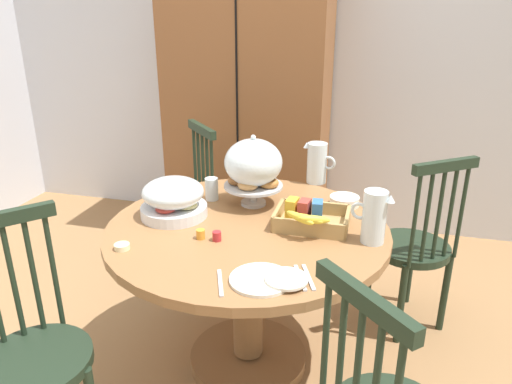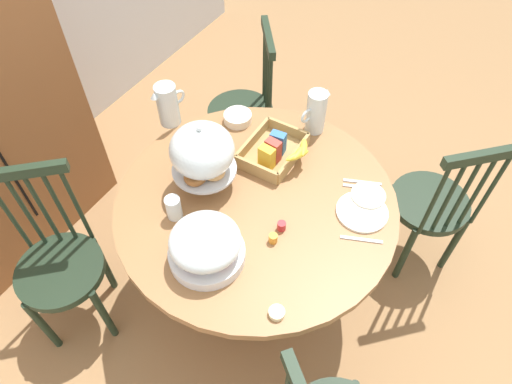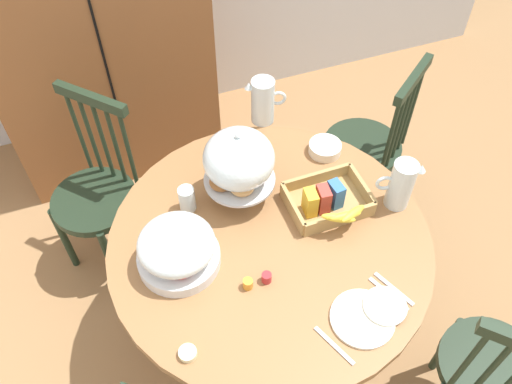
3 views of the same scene
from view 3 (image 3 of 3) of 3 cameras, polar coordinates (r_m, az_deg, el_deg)
name	(u,v)px [view 3 (image 3 of 3)]	position (r m, az deg, el deg)	size (l,w,h in m)	color
ground_plane	(259,340)	(2.61, 0.35, -15.75)	(10.00, 10.00, 0.00)	#997047
wooden_armoire	(89,6)	(2.86, -17.66, 18.61)	(1.18, 0.60, 1.96)	brown
dining_table	(269,267)	(2.17, 1.41, -8.07)	(1.23, 1.23, 0.74)	olive
windsor_chair_near_window	(97,197)	(2.60, -16.78, -0.49)	(0.47, 0.47, 0.97)	#1E2D1E
windsor_chair_facing_door	(491,374)	(2.24, 24.06, -17.50)	(0.47, 0.47, 0.97)	#1E2D1E
windsor_chair_far_side	(367,148)	(2.76, 11.88, 4.64)	(0.46, 0.46, 0.97)	#1E2D1E
pastry_stand_with_dome	(239,161)	(1.98, -1.86, 3.33)	(0.28, 0.28, 0.34)	silver
fruit_platter_covered	(177,249)	(1.89, -8.53, -6.09)	(0.30, 0.30, 0.18)	silver
orange_juice_pitcher	(400,186)	(2.10, 15.34, 0.60)	(0.17, 0.10, 0.22)	silver
milk_pitcher	(263,103)	(2.37, 0.76, 9.63)	(0.19, 0.10, 0.22)	silver
cereal_basket	(328,202)	(2.07, 7.80, -1.03)	(0.32, 0.30, 0.12)	tan
china_plate_large	(362,318)	(1.86, 11.43, -13.26)	(0.22, 0.22, 0.01)	white
china_plate_small	(385,306)	(1.88, 13.78, -11.89)	(0.15, 0.15, 0.01)	white
cereal_bowl	(325,148)	(2.29, 7.47, 4.73)	(0.14, 0.14, 0.04)	white
drinking_glass	(187,199)	(2.06, -7.48, -0.76)	(0.06, 0.06, 0.11)	silver
butter_dish	(188,353)	(1.78, -7.40, -16.90)	(0.06, 0.06, 0.02)	beige
jam_jar_strawberry	(267,278)	(1.88, 1.15, -9.24)	(0.04, 0.04, 0.04)	#B7282D
jam_jar_apricot	(248,284)	(1.87, -0.88, -9.89)	(0.04, 0.04, 0.04)	orange
table_knife	(388,294)	(1.92, 14.14, -10.65)	(0.17, 0.01, 0.01)	silver
dinner_fork	(394,289)	(1.94, 14.69, -10.10)	(0.17, 0.01, 0.01)	silver
soup_spoon	(334,345)	(1.80, 8.45, -16.10)	(0.17, 0.01, 0.01)	silver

